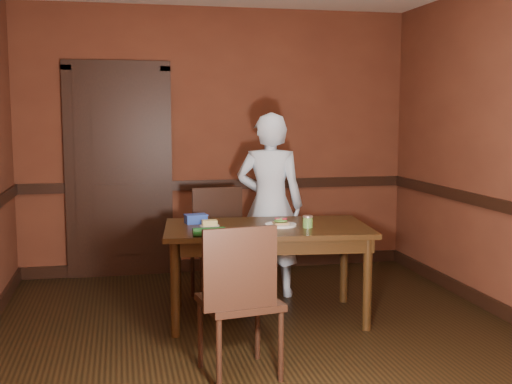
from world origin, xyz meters
name	(u,v)px	position (x,y,z in m)	size (l,w,h in m)	color
floor	(266,344)	(0.00, 0.00, 0.00)	(4.00, 4.50, 0.01)	black
wall_back	(218,141)	(0.00, 2.25, 1.35)	(4.00, 0.02, 2.70)	#592B1B
wall_front	(412,195)	(0.00, -2.25, 1.35)	(4.00, 0.02, 2.70)	#592B1B
dado_back	(218,185)	(0.00, 2.23, 0.90)	(4.00, 0.03, 0.10)	black
baseboard_back	(219,264)	(0.00, 2.23, 0.06)	(4.00, 0.03, 0.12)	black
door	(119,168)	(-1.00, 2.22, 1.09)	(1.05, 0.07, 2.20)	black
dining_table	(267,272)	(0.14, 0.58, 0.37)	(1.60, 0.90, 0.75)	black
chair_far	(219,246)	(-0.16, 1.12, 0.49)	(0.46, 0.46, 0.98)	black
chair_near	(239,299)	(-0.28, -0.48, 0.49)	(0.46, 0.46, 0.98)	black
person	(270,205)	(0.31, 1.22, 0.82)	(0.60, 0.39, 1.64)	silver
sandwich_plate	(281,224)	(0.24, 0.55, 0.77)	(0.25, 0.25, 0.06)	silver
sauce_jar	(308,222)	(0.43, 0.43, 0.80)	(0.08, 0.08, 0.09)	#558C3B
cheese_saucer	(210,224)	(-0.31, 0.65, 0.77)	(0.16, 0.16, 0.05)	silver
food_tub	(196,219)	(-0.40, 0.81, 0.79)	(0.19, 0.14, 0.07)	#284AB6
wrapped_veg	(209,232)	(-0.37, 0.24, 0.78)	(0.07, 0.07, 0.23)	#124B18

